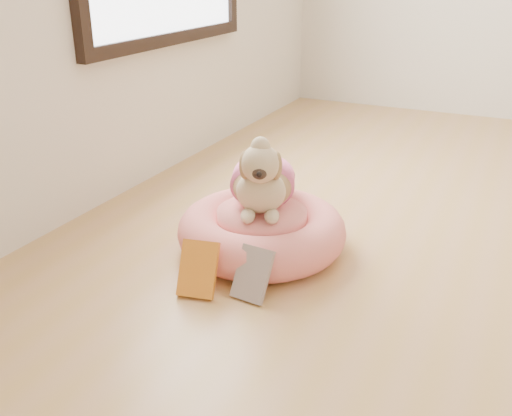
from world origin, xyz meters
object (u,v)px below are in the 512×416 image
at_px(book_yellow, 198,269).
at_px(book_white, 253,274).
at_px(pet_bed, 262,231).
at_px(dog, 262,167).

relative_size(book_yellow, book_white, 1.05).
height_order(pet_bed, book_yellow, book_yellow).
xyz_separation_m(book_yellow, book_white, (0.17, 0.06, -0.01)).
distance_m(pet_bed, book_white, 0.33).
bearing_deg(pet_bed, book_white, -69.95).
bearing_deg(dog, book_yellow, -118.19).
height_order(dog, book_white, dog).
relative_size(dog, book_white, 2.38).
bearing_deg(dog, book_white, -91.64).
bearing_deg(pet_bed, book_yellow, -99.07).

